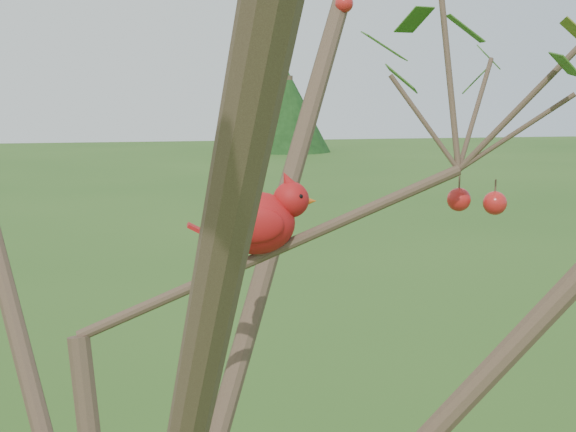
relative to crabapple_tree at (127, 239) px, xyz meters
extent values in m
sphere|color=red|center=(0.55, 0.13, 0.02)|extent=(0.04, 0.04, 0.04)
sphere|color=red|center=(0.49, 0.61, 0.39)|extent=(0.04, 0.04, 0.04)
sphere|color=red|center=(0.61, 0.11, 0.02)|extent=(0.04, 0.04, 0.04)
ellipsoid|color=red|center=(0.20, 0.10, 0.00)|extent=(0.13, 0.10, 0.10)
sphere|color=red|center=(0.26, 0.10, 0.04)|extent=(0.06, 0.06, 0.06)
cone|color=red|center=(0.25, 0.10, 0.06)|extent=(0.04, 0.03, 0.04)
cone|color=#D85914|center=(0.28, 0.10, 0.03)|extent=(0.03, 0.02, 0.02)
ellipsoid|color=black|center=(0.27, 0.10, 0.03)|extent=(0.02, 0.03, 0.03)
cube|color=red|center=(0.13, 0.11, -0.02)|extent=(0.08, 0.03, 0.04)
ellipsoid|color=red|center=(0.20, 0.14, 0.00)|extent=(0.09, 0.03, 0.06)
ellipsoid|color=red|center=(0.19, 0.06, 0.00)|extent=(0.09, 0.03, 0.06)
cylinder|color=#3C2920|center=(7.23, 31.33, -0.57)|extent=(0.47, 0.47, 3.11)
cone|color=black|center=(7.23, 31.33, -0.44)|extent=(3.63, 3.63, 3.37)
camera|label=1|loc=(-0.02, -1.11, 0.20)|focal=50.00mm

